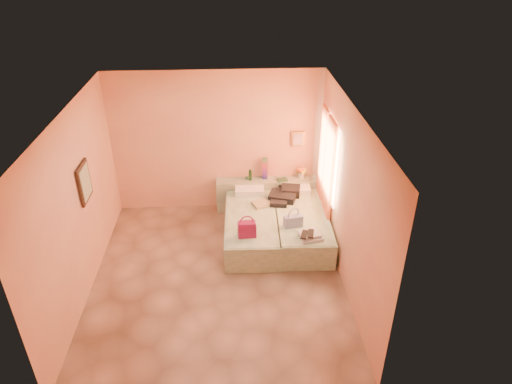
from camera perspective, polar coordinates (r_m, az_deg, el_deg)
ground at (r=7.60m, az=-4.74°, el=-10.49°), size 4.50×4.50×0.00m
room_walls at (r=7.09m, az=-3.60°, el=3.67°), size 4.02×4.51×2.81m
headboard_ledge at (r=9.16m, az=1.47°, el=-0.22°), size 2.05×0.30×0.65m
bed_left at (r=8.29m, az=-0.55°, el=-4.36°), size 0.95×2.02×0.50m
bed_right at (r=8.37m, az=5.63°, el=-4.14°), size 0.95×2.02×0.50m
water_bottle at (r=8.93m, az=-0.73°, el=2.12°), size 0.06×0.06×0.22m
rainbow_box at (r=8.95m, az=1.13°, el=2.95°), size 0.11×0.11×0.43m
small_dish at (r=9.02m, az=-1.01°, el=1.72°), size 0.13×0.13×0.03m
green_book at (r=8.97m, az=3.29°, el=1.54°), size 0.22×0.18×0.03m
flower_vase at (r=9.04m, az=5.69°, el=2.50°), size 0.23×0.23×0.27m
magenta_handbag at (r=7.55m, az=-1.15°, el=-4.62°), size 0.31×0.19×0.28m
khaki_garment at (r=8.44m, az=0.74°, el=-1.47°), size 0.40×0.37×0.06m
clothes_pile at (r=8.61m, az=3.63°, el=-0.45°), size 0.62×0.62×0.16m
blue_handbag at (r=7.83m, az=4.67°, el=-3.64°), size 0.34×0.20×0.20m
towel_stack at (r=7.59m, az=6.83°, el=-5.44°), size 0.40×0.36×0.10m
sandal_pair at (r=7.51m, az=6.47°, el=-5.29°), size 0.25×0.29×0.03m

